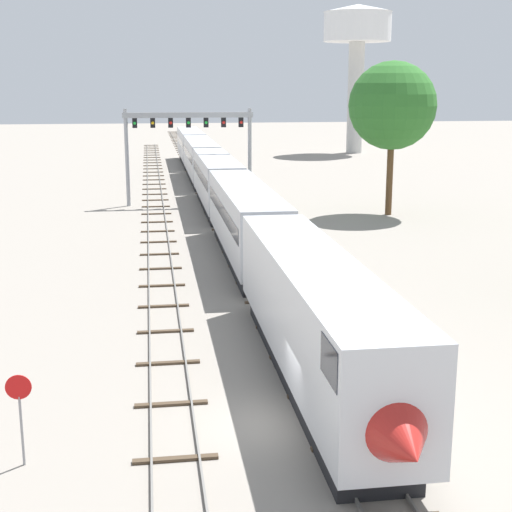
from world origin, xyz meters
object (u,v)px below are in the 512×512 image
water_tower (357,34)px  trackside_tree_mid (393,106)px  passenger_train (216,181)px  stop_sign (20,407)px  signal_gantry (189,134)px

water_tower → trackside_tree_mid: water_tower is taller
water_tower → passenger_train: bearing=-117.5°
stop_sign → trackside_tree_mid: (24.65, 40.59, 7.48)m
signal_gantry → water_tower: 60.52m
passenger_train → water_tower: (28.06, 53.82, 16.45)m
signal_gantry → trackside_tree_mid: size_ratio=0.92×
passenger_train → trackside_tree_mid: size_ratio=7.71×
water_tower → stop_sign: bearing=-110.9°
passenger_train → water_tower: size_ratio=4.26×
stop_sign → trackside_tree_mid: size_ratio=0.22×
passenger_train → signal_gantry: bearing=127.4°
passenger_train → trackside_tree_mid: trackside_tree_mid is taller
passenger_train → water_tower: water_tower is taller
trackside_tree_mid → water_tower: bearing=77.2°
signal_gantry → stop_sign: size_ratio=4.20×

